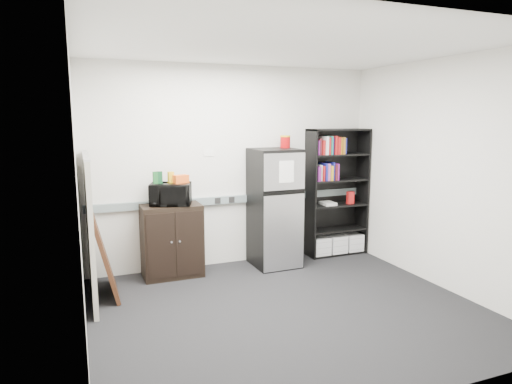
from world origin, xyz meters
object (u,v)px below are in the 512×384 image
cubicle_partition (90,228)px  microwave (171,194)px  refrigerator (275,208)px  cabinet (172,240)px  bookshelf (337,193)px

cubicle_partition → microwave: size_ratio=3.26×
microwave → refrigerator: (1.40, -0.06, -0.27)m
microwave → refrigerator: refrigerator is taller
cubicle_partition → cabinet: size_ratio=1.75×
bookshelf → cabinet: size_ratio=1.99×
bookshelf → cabinet: bookshelf is taller
bookshelf → refrigerator: size_ratio=1.16×
cabinet → refrigerator: (1.40, -0.08, 0.34)m
bookshelf → cabinet: 2.49m
bookshelf → refrigerator: (-1.05, -0.14, -0.11)m
cubicle_partition → microwave: 1.09m
cubicle_partition → microwave: bearing=22.5°
refrigerator → cubicle_partition: bearing=-173.2°
cubicle_partition → cabinet: cubicle_partition is taller
cabinet → microwave: 0.60m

